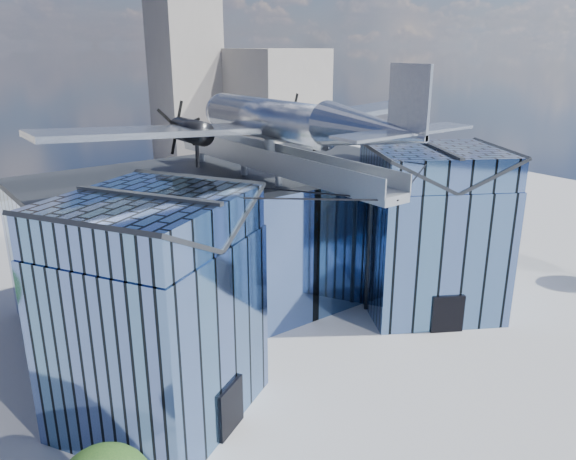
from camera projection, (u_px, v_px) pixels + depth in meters
ground_plane at (307, 343)px, 36.43m from camera, size 120.00×120.00×0.00m
museum at (255, 239)px, 39.11m from camera, size 32.88×24.50×17.60m
bg_towers at (71, 114)px, 72.42m from camera, size 77.00×24.50×26.00m
tree_side_e at (490, 200)px, 58.28m from camera, size 3.53×3.53×4.67m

